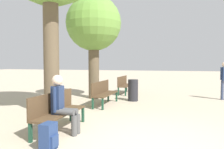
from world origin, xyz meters
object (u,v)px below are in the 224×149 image
at_px(trash_bin, 133,90).
at_px(tree_row_1, 94,25).
at_px(bench_row_1, 103,91).
at_px(pedestrian_near, 224,78).
at_px(person_seated, 62,103).
at_px(bench_row_2, 124,84).
at_px(backpack, 49,137).
at_px(bench_row_0, 57,109).

bearing_deg(trash_bin, tree_row_1, 174.56).
distance_m(bench_row_1, trash_bin, 1.47).
bearing_deg(trash_bin, pedestrian_near, 20.82).
bearing_deg(person_seated, bench_row_1, 93.91).
relative_size(bench_row_1, bench_row_2, 1.00).
relative_size(bench_row_2, person_seated, 1.36).
xyz_separation_m(bench_row_2, person_seated, (0.23, -6.60, 0.18)).
bearing_deg(bench_row_1, backpack, -83.63).
bearing_deg(tree_row_1, backpack, -76.02).
relative_size(backpack, trash_bin, 0.56).
bearing_deg(backpack, tree_row_1, 103.98).
xyz_separation_m(bench_row_1, pedestrian_near, (4.52, 2.56, 0.42)).
distance_m(bench_row_0, trash_bin, 4.49).
height_order(bench_row_0, person_seated, person_seated).
relative_size(tree_row_1, trash_bin, 5.11).
bearing_deg(bench_row_2, pedestrian_near, -8.42).
xyz_separation_m(bench_row_1, backpack, (0.48, -4.29, -0.26)).
distance_m(tree_row_1, person_seated, 5.49).
xyz_separation_m(bench_row_0, backpack, (0.48, -1.06, -0.26)).
distance_m(tree_row_1, trash_bin, 3.32).
distance_m(person_seated, trash_bin, 4.60).
distance_m(tree_row_1, backpack, 6.53).
bearing_deg(bench_row_2, person_seated, -88.00).
height_order(person_seated, backpack, person_seated).
xyz_separation_m(bench_row_0, bench_row_2, (0.00, 6.45, 0.00)).
bearing_deg(bench_row_2, backpack, -86.35).
bearing_deg(bench_row_1, pedestrian_near, 29.53).
bearing_deg(pedestrian_near, trash_bin, -159.18).
bearing_deg(pedestrian_near, tree_row_1, -167.45).
bearing_deg(tree_row_1, bench_row_0, -78.59).
xyz_separation_m(backpack, pedestrian_near, (4.04, 6.85, 0.68)).
height_order(tree_row_1, person_seated, tree_row_1).
relative_size(bench_row_1, person_seated, 1.36).
xyz_separation_m(person_seated, backpack, (0.25, -0.91, -0.44)).
height_order(bench_row_0, backpack, bench_row_0).
distance_m(bench_row_0, bench_row_1, 3.23).
bearing_deg(trash_bin, person_seated, -98.11).
height_order(bench_row_1, person_seated, person_seated).
distance_m(bench_row_0, bench_row_2, 6.45).
relative_size(bench_row_0, tree_row_1, 0.39).
bearing_deg(backpack, trash_bin, 85.81).
height_order(backpack, trash_bin, trash_bin).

